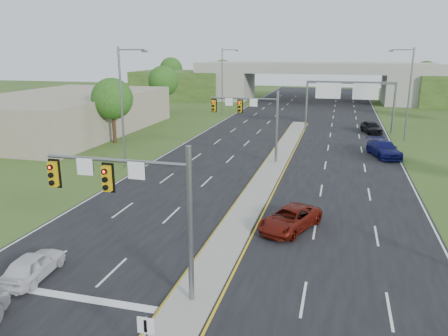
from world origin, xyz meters
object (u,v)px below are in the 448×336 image
signal_mast_far (254,114)px  car_white (33,265)px  car_far_c (371,127)px  overpass (314,85)px  car_far_a (290,219)px  signal_mast_near (138,196)px  keep_right_sign (147,335)px  car_far_b (384,149)px  sign_gantry (349,92)px

signal_mast_far → car_white: 25.89m
car_far_c → overpass: bearing=90.4°
car_far_a → car_far_c: size_ratio=1.06×
signal_mast_far → overpass: 55.13m
signal_mast_near → car_far_a: bearing=59.5°
keep_right_sign → car_far_a: 14.07m
overpass → car_far_b: (10.35, -49.29, -2.73)m
keep_right_sign → car_white: size_ratio=0.57×
car_far_b → car_white: bearing=-138.1°
sign_gantry → car_far_a: 36.22m
car_white → overpass: bearing=-100.3°
car_far_a → signal_mast_far: bearing=132.2°
keep_right_sign → car_far_b: 36.73m
car_far_c → signal_mast_near: bearing=-120.3°
signal_mast_near → car_white: 7.08m
keep_right_sign → car_far_c: keep_right_sign is taller
signal_mast_near → car_white: signal_mast_near is taller
car_white → car_far_c: size_ratio=0.83×
car_white → sign_gantry: bearing=-112.7°
keep_right_sign → overpass: 84.55m
keep_right_sign → car_far_b: size_ratio=0.40×
sign_gantry → overpass: (-6.68, 35.08, -1.69)m
car_far_a → car_far_b: bearing=94.7°
car_white → car_far_a: (11.25, 9.12, 0.03)m
car_far_b → car_far_c: size_ratio=1.20×
signal_mast_far → car_far_a: 17.17m
signal_mast_near → car_far_b: (12.62, 30.79, -3.90)m
keep_right_sign → car_far_a: keep_right_sign is taller
signal_mast_near → car_white: (-5.81, 0.10, -4.05)m
signal_mast_far → overpass: bearing=87.6°
signal_mast_near → signal_mast_far: same height
car_far_a → keep_right_sign: bearing=-80.0°
signal_mast_near → signal_mast_far: 25.00m
car_white → car_far_a: 14.49m
overpass → keep_right_sign: bearing=-90.0°
overpass → signal_mast_near: bearing=-91.6°
car_far_c → signal_mast_far: bearing=-137.1°
keep_right_sign → car_white: 9.31m
sign_gantry → car_far_b: size_ratio=2.09×
signal_mast_far → sign_gantry: (8.95, 19.99, 0.51)m
car_white → keep_right_sign: bearing=146.0°
car_far_b → car_far_c: bearing=75.0°
keep_right_sign → car_far_a: (3.18, 13.68, -0.82)m
signal_mast_far → car_white: signal_mast_far is taller
signal_mast_near → overpass: bearing=88.4°
keep_right_sign → sign_gantry: (6.68, 49.45, 3.72)m
overpass → car_far_b: size_ratio=14.41×
car_far_a → signal_mast_near: bearing=-97.4°
signal_mast_near → sign_gantry: signal_mast_near is taller
car_white → signal_mast_near: bearing=174.5°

